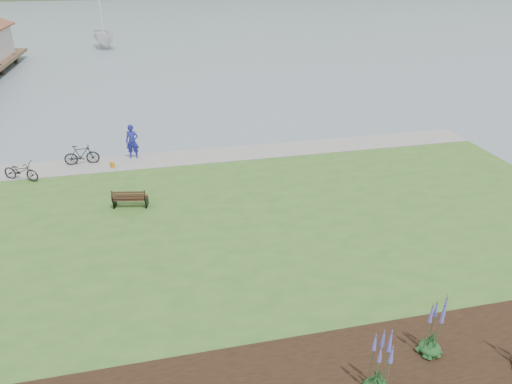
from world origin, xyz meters
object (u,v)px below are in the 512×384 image
person (132,139)px  bicycle_a (21,171)px  sailboat (106,48)px  park_bench (130,198)px

person → bicycle_a: (-5.46, -1.73, -0.64)m
bicycle_a → sailboat: (1.18, 42.49, -0.90)m
park_bench → sailboat: (-4.21, 46.62, -0.86)m
person → sailboat: size_ratio=0.09×
person → park_bench: bearing=-81.1°
person → sailboat: sailboat is taller
bicycle_a → person: bearing=-46.9°
park_bench → person: 5.91m
sailboat → park_bench: bearing=-99.7°
person → sailboat: 41.01m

